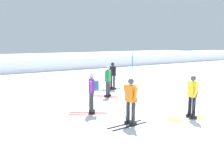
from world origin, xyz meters
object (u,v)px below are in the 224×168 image
skier_orange (131,100)px  skier_purple (92,91)px  skier_green (108,80)px  trail_marker_pole (132,67)px  skier_black (113,75)px  skier_yellow (192,96)px

skier_orange → skier_purple: 2.13m
skier_green → trail_marker_pole: size_ratio=0.80×
skier_purple → trail_marker_pole: (6.81, 5.97, 0.12)m
skier_black → skier_yellow: same height
skier_orange → skier_purple: same height
skier_purple → skier_yellow: same height
skier_orange → skier_yellow: size_ratio=1.00×
skier_black → trail_marker_pole: trail_marker_pole is taller
skier_yellow → skier_orange: bearing=164.6°
skier_black → trail_marker_pole: 3.57m
skier_orange → skier_yellow: 2.59m
skier_green → skier_orange: same height
skier_black → skier_yellow: bearing=-97.2°
skier_orange → trail_marker_pole: (6.42, 8.06, 0.16)m
skier_black → trail_marker_pole: (3.04, 1.86, 0.16)m
skier_green → skier_orange: (-1.92, -4.49, 0.00)m
skier_black → trail_marker_pole: bearing=31.5°
skier_black → skier_yellow: 6.95m
skier_orange → skier_yellow: same height
skier_green → skier_yellow: same height
skier_orange → skier_yellow: bearing=-15.4°
skier_green → skier_black: same height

